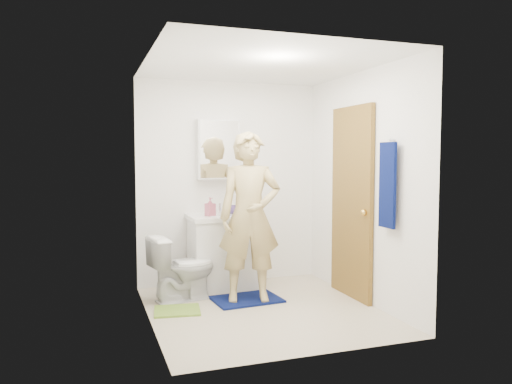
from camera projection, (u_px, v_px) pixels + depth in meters
floor at (263, 311)px, 4.94m from camera, size 2.20×2.40×0.02m
ceiling at (263, 63)px, 4.77m from camera, size 2.20×2.40×0.02m
wall_back at (229, 183)px, 5.99m from camera, size 2.20×0.02×2.40m
wall_front at (318, 199)px, 3.71m from camera, size 2.20×0.02×2.40m
wall_left at (147, 192)px, 4.49m from camera, size 0.02×2.40×2.40m
wall_right at (363, 187)px, 5.21m from camera, size 0.02×2.40×2.40m
vanity_cabinet at (224, 254)px, 5.72m from camera, size 0.75×0.55×0.80m
countertop at (224, 217)px, 5.69m from camera, size 0.79×0.59×0.05m
sink_basin at (224, 216)px, 5.69m from camera, size 0.40×0.40×0.03m
faucet at (220, 208)px, 5.86m from camera, size 0.03×0.03×0.12m
medicine_cabinet at (218, 149)px, 5.85m from camera, size 0.50×0.12×0.70m
mirror_panel at (220, 149)px, 5.79m from camera, size 0.46×0.01×0.66m
door at (352, 202)px, 5.35m from camera, size 0.05×0.80×2.05m
door_knob at (364, 213)px, 5.04m from camera, size 0.07×0.07×0.07m
towel at (388, 185)px, 4.64m from camera, size 0.03×0.24×0.80m
towel_hook at (392, 140)px, 4.63m from camera, size 0.06×0.02×0.02m
toilet at (183, 268)px, 5.25m from camera, size 0.75×0.53×0.70m
bath_mat at (247, 299)px, 5.26m from camera, size 0.73×0.55×0.02m
green_rug at (177, 311)px, 4.88m from camera, size 0.49×0.43×0.02m
soap_dispenser at (210, 207)px, 5.59m from camera, size 0.12×0.12×0.21m
toothbrush_cup at (232, 210)px, 5.80m from camera, size 0.13×0.13×0.10m
man at (250, 216)px, 5.15m from camera, size 0.71×0.55×1.75m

